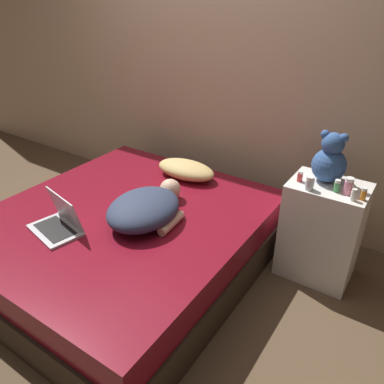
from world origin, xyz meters
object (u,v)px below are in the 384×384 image
(bottle_pink, at_px, (349,186))
(bottle_green, at_px, (337,186))
(bottle_orange, at_px, (364,194))
(bottle_red, at_px, (300,176))
(teddy_bear, at_px, (330,160))
(bottle_white, at_px, (354,195))
(pillow, at_px, (186,170))
(bottle_clear, at_px, (310,183))
(person_lying, at_px, (146,208))
(laptop, at_px, (59,222))

(bottle_pink, bearing_deg, bottle_green, -172.78)
(bottle_orange, bearing_deg, bottle_red, 175.74)
(teddy_bear, bearing_deg, bottle_red, -144.14)
(teddy_bear, distance_m, bottle_red, 0.21)
(bottle_white, bearing_deg, bottle_red, 169.09)
(bottle_red, height_order, bottle_pink, bottle_pink)
(bottle_red, bearing_deg, bottle_orange, -4.26)
(pillow, bearing_deg, bottle_white, -6.10)
(bottle_orange, xyz_separation_m, bottle_white, (-0.05, -0.04, -0.00))
(bottle_orange, height_order, bottle_clear, bottle_clear)
(pillow, relative_size, bottle_orange, 6.44)
(person_lying, height_order, bottle_green, bottle_green)
(bottle_clear, bearing_deg, pillow, 171.82)
(laptop, bearing_deg, bottle_pink, 45.93)
(teddy_bear, xyz_separation_m, bottle_green, (0.10, -0.12, -0.11))
(pillow, xyz_separation_m, bottle_pink, (1.26, -0.08, 0.25))
(bottle_pink, bearing_deg, bottle_clear, -161.38)
(pillow, relative_size, bottle_red, 7.11)
(person_lying, height_order, bottle_white, bottle_white)
(bottle_orange, relative_size, bottle_clear, 0.90)
(pillow, distance_m, bottle_white, 1.33)
(teddy_bear, bearing_deg, bottle_clear, -106.93)
(laptop, height_order, bottle_white, bottle_white)
(teddy_bear, bearing_deg, pillow, -178.30)
(pillow, relative_size, bottle_pink, 4.68)
(person_lying, distance_m, bottle_white, 1.29)
(bottle_orange, height_order, bottle_green, bottle_green)
(laptop, relative_size, bottle_green, 4.84)
(bottle_orange, xyz_separation_m, bottle_pink, (-0.10, 0.02, 0.01))
(teddy_bear, relative_size, bottle_white, 4.50)
(bottle_green, distance_m, bottle_pink, 0.07)
(pillow, bearing_deg, bottle_green, -4.11)
(bottle_clear, bearing_deg, bottle_red, 138.57)
(bottle_clear, height_order, bottle_white, bottle_clear)
(bottle_clear, bearing_deg, teddy_bear, 73.07)
(pillow, relative_size, bottle_clear, 5.81)
(bottle_red, relative_size, bottle_pink, 0.66)
(pillow, distance_m, person_lying, 0.69)
(pillow, distance_m, bottle_pink, 1.28)
(teddy_bear, bearing_deg, bottle_orange, -27.75)
(bottle_red, bearing_deg, laptop, -139.97)
(bottle_clear, xyz_separation_m, bottle_white, (0.26, 0.01, -0.01))
(pillow, xyz_separation_m, teddy_bear, (1.10, 0.03, 0.34))
(bottle_green, bearing_deg, bottle_white, -25.69)
(laptop, distance_m, bottle_red, 1.59)
(person_lying, bearing_deg, bottle_pink, 22.94)
(person_lying, distance_m, bottle_orange, 1.35)
(laptop, distance_m, teddy_bear, 1.78)
(bottle_white, bearing_deg, person_lying, -155.06)
(bottle_orange, bearing_deg, bottle_pink, 165.98)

